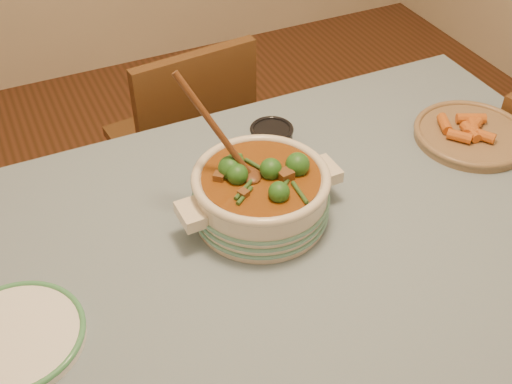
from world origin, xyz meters
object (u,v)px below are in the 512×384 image
dining_table (277,283)px  chair_far (187,140)px  stew_casserole (261,191)px  white_plate (14,337)px  condiment_bowl (272,136)px  fried_plate (472,133)px

dining_table → chair_far: size_ratio=2.00×
stew_casserole → dining_table: bearing=-97.4°
dining_table → white_plate: white_plate is taller
stew_casserole → condiment_bowl: stew_casserole is taller
stew_casserole → condiment_bowl: (0.14, 0.22, -0.04)m
white_plate → stew_casserole: bearing=11.5°
dining_table → chair_far: chair_far is taller
fried_plate → chair_far: size_ratio=0.39×
dining_table → condiment_bowl: (0.15, 0.34, 0.12)m
condiment_bowl → white_plate: bearing=-153.9°
white_plate → chair_far: (0.61, 0.82, -0.29)m
chair_far → dining_table: bearing=78.1°
white_plate → chair_far: chair_far is taller
stew_casserole → condiment_bowl: size_ratio=2.89×
dining_table → condiment_bowl: condiment_bowl is taller
fried_plate → dining_table: bearing=-166.3°
fried_plate → chair_far: chair_far is taller
condiment_bowl → chair_far: (-0.07, 0.48, -0.31)m
condiment_bowl → chair_far: chair_far is taller
stew_casserole → white_plate: stew_casserole is taller
dining_table → white_plate: (-0.53, 0.01, 0.10)m
stew_casserole → chair_far: 0.79m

